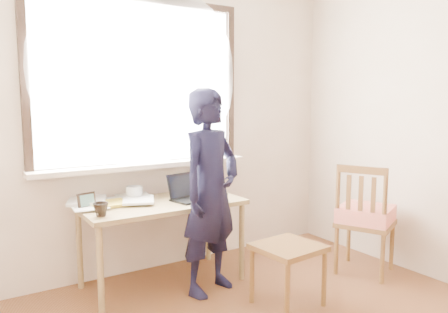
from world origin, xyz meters
TOP-DOWN VIEW (x-y plane):
  - room_shell at (-0.02, 0.20)m, footprint 3.52×4.02m
  - desk at (-0.18, 1.63)m, footprint 1.25×0.63m
  - laptop at (0.04, 1.59)m, footprint 0.35×0.31m
  - mug_white at (-0.33, 1.83)m, footprint 0.19×0.19m
  - mug_dark at (-0.72, 1.46)m, footprint 0.12×0.12m
  - mouse at (0.32, 1.53)m, footprint 0.10×0.07m
  - desk_clutter at (-0.50, 1.82)m, footprint 0.83×0.47m
  - book_a at (-0.54, 1.80)m, footprint 0.19×0.26m
  - book_b at (0.16, 1.88)m, footprint 0.27×0.29m
  - picture_frame at (-0.74, 1.73)m, footprint 0.14×0.05m
  - work_chair at (0.42, 0.82)m, footprint 0.47×0.45m
  - side_chair at (1.37, 0.92)m, footprint 0.56×0.57m
  - person at (0.08, 1.32)m, footprint 0.66×0.53m

SIDE VIEW (x-z plane):
  - work_chair at x=0.42m, z-range 0.15..0.60m
  - side_chair at x=1.37m, z-range 0.02..0.97m
  - desk at x=-0.18m, z-range 0.27..0.94m
  - book_b at x=0.16m, z-range 0.67..0.69m
  - book_a at x=-0.54m, z-range 0.67..0.70m
  - desk_clutter at x=-0.50m, z-range 0.67..0.71m
  - mouse at x=0.32m, z-range 0.67..0.71m
  - mug_dark at x=-0.72m, z-range 0.67..0.77m
  - laptop at x=0.04m, z-range 0.62..0.83m
  - mug_white at x=-0.33m, z-range 0.67..0.78m
  - picture_frame at x=-0.74m, z-range 0.67..0.78m
  - person at x=0.08m, z-range 0.00..1.56m
  - room_shell at x=-0.02m, z-range 0.33..2.94m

